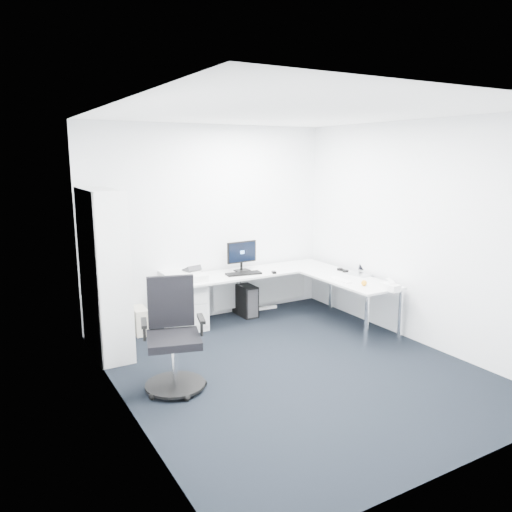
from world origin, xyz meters
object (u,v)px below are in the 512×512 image
l_desk (269,299)px  laptop (360,267)px  bookshelf (104,273)px  task_chair (174,337)px  monitor (242,256)px

l_desk → laptop: size_ratio=7.24×
bookshelf → task_chair: bearing=-75.6°
monitor → laptop: bearing=-40.7°
l_desk → task_chair: (-1.84, -1.25, 0.21)m
monitor → bookshelf: bearing=-172.7°
l_desk → task_chair: bearing=-145.9°
l_desk → laptop: 1.32m
l_desk → laptop: laptop is taller
monitor → task_chair: bearing=-137.9°
task_chair → monitor: size_ratio=2.41×
monitor → laptop: size_ratio=1.43×
l_desk → monitor: bearing=114.7°
bookshelf → monitor: bearing=10.3°
task_chair → monitor: monitor is taller
task_chair → monitor: bearing=61.2°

